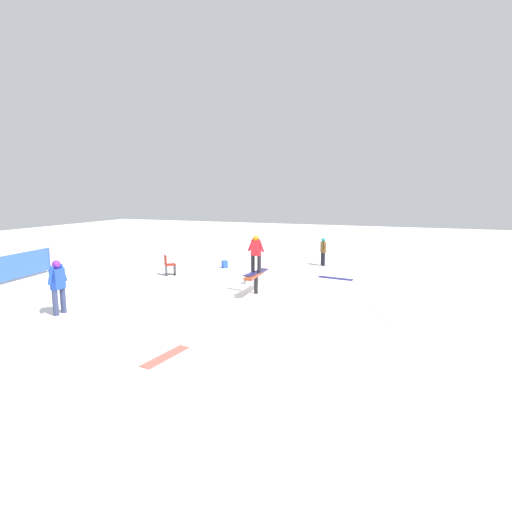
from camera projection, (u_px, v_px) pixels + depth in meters
The scene contains 12 objects.
ground_plane at pixel (256, 293), 14.09m from camera, with size 60.00×60.00×0.00m, color white.
rail_feature at pixel (256, 276), 14.00m from camera, with size 1.91×0.39×0.74m.
snow_kicker_ramp at pixel (271, 275), 15.94m from camera, with size 1.80×1.50×0.53m, color white.
main_rider_on_rail at pixel (256, 255), 13.87m from camera, with size 1.46×0.66×1.32m.
bystander_blue at pixel (58, 284), 11.58m from camera, with size 0.71×0.25×1.61m.
bystander_brown at pixel (323, 250), 19.28m from camera, with size 0.56×0.36×1.35m.
loose_snowboard_white at pixel (384, 316), 11.51m from camera, with size 1.42×0.28×0.02m, color white.
loose_snowboard_coral at pixel (166, 356), 8.68m from camera, with size 1.30×0.28×0.02m, color #EE6554.
loose_snowboard_navy at pixel (335, 278), 16.50m from camera, with size 1.45×0.28×0.02m, color navy.
folding_chair at pixel (169, 266), 17.10m from camera, with size 0.62×0.62×0.88m.
backpack_on_snow at pixel (225, 264), 18.79m from camera, with size 0.30×0.22×0.34m, color blue.
safety_fence at pixel (11, 267), 15.78m from camera, with size 4.18×0.64×1.10m.
Camera 1 is at (12.81, 4.85, 3.56)m, focal length 28.00 mm.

